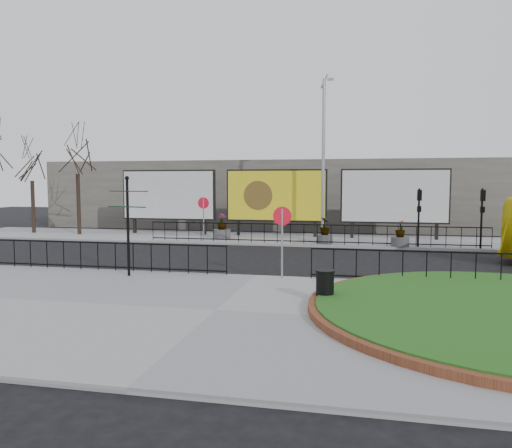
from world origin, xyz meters
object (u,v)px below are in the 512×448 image
(fingerpost_sign, at_px, (128,216))
(lamp_post, at_px, (323,157))
(billboard_mid, at_px, (276,196))
(planter_c, at_px, (400,237))
(planter_a, at_px, (222,230))
(planter_b, at_px, (325,233))
(litter_bin, at_px, (325,286))

(fingerpost_sign, bearing_deg, lamp_post, 83.73)
(billboard_mid, xyz_separation_m, lamp_post, (3.01, -1.97, 2.23))
(lamp_post, xyz_separation_m, planter_c, (4.11, -1.60, -4.23))
(billboard_mid, bearing_deg, planter_a, -145.79)
(lamp_post, distance_m, planter_a, 7.24)
(billboard_mid, height_order, planter_b, billboard_mid)
(fingerpost_sign, distance_m, planter_a, 12.15)
(lamp_post, height_order, litter_bin, lamp_post)
(litter_bin, bearing_deg, fingerpost_sign, 160.82)
(fingerpost_sign, height_order, litter_bin, fingerpost_sign)
(planter_b, xyz_separation_m, planter_c, (3.91, -0.52, -0.08))
(billboard_mid, xyz_separation_m, planter_b, (3.20, -3.05, -1.93))
(fingerpost_sign, xyz_separation_m, planter_c, (10.00, 10.44, -1.65))
(litter_bin, bearing_deg, lamp_post, 94.66)
(billboard_mid, distance_m, litter_bin, 17.12)
(lamp_post, relative_size, planter_a, 6.15)
(lamp_post, height_order, fingerpost_sign, lamp_post)
(litter_bin, height_order, planter_b, planter_b)
(planter_c, bearing_deg, billboard_mid, 153.33)
(billboard_mid, relative_size, planter_c, 4.54)
(lamp_post, xyz_separation_m, planter_b, (0.19, -1.08, -4.15))
(planter_a, distance_m, planter_c, 10.14)
(billboard_mid, height_order, planter_c, billboard_mid)
(planter_a, xyz_separation_m, planter_b, (6.10, -1.08, 0.03))
(fingerpost_sign, xyz_separation_m, litter_bin, (7.07, -2.46, -1.68))
(fingerpost_sign, relative_size, planter_a, 2.34)
(fingerpost_sign, height_order, planter_b, fingerpost_sign)
(billboard_mid, distance_m, lamp_post, 4.23)
(lamp_post, distance_m, litter_bin, 15.16)
(fingerpost_sign, bearing_deg, billboard_mid, 98.17)
(litter_bin, xyz_separation_m, planter_c, (2.92, 12.90, 0.03))
(planter_c, bearing_deg, litter_bin, -102.76)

